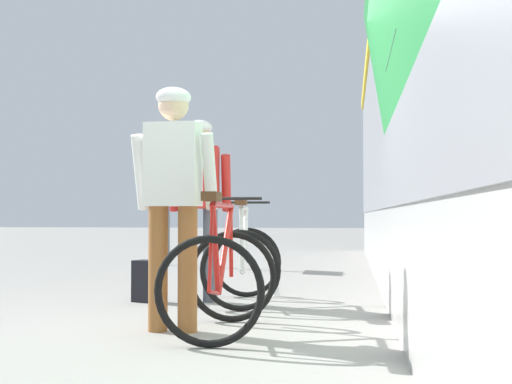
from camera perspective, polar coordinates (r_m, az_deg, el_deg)
name	(u,v)px	position (r m, az deg, el deg)	size (l,w,h in m)	color
ground_plane	(215,337)	(4.71, -3.48, -12.19)	(80.00, 80.00, 0.00)	gray
cyclist_near_in_white	(173,185)	(4.87, -7.06, 0.60)	(0.62, 0.32, 1.76)	#935B2D
cyclist_far_in_red	(199,193)	(6.52, -4.86, -0.06)	(0.64, 0.35, 1.76)	#4C515B
bicycle_near_red	(222,277)	(4.76, -2.95, -7.21)	(0.75, 1.09, 0.99)	black
bicycle_far_white	(244,261)	(6.36, -1.06, -5.90)	(0.81, 1.14, 0.99)	black
backpack_on_platform	(148,281)	(6.58, -9.14, -7.50)	(0.28, 0.18, 0.40)	black
water_bottle_near_the_bikes	(276,286)	(6.96, 1.75, -8.01)	(0.07, 0.07, 0.21)	silver
platform_sign_post	(168,168)	(11.34, -7.52, 2.00)	(0.08, 0.70, 2.40)	#595B60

